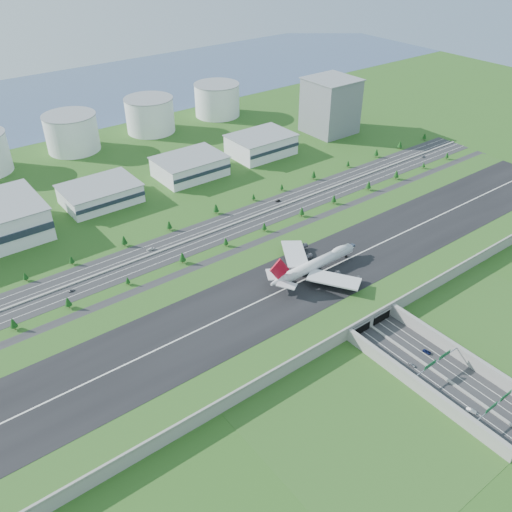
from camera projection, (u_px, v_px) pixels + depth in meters
ground at (313, 286)px, 347.48m from camera, size 1200.00×1200.00×0.00m
airfield_deck at (313, 281)px, 345.15m from camera, size 520.00×100.00×9.20m
underpass_road at (443, 372)px, 279.60m from camera, size 38.80×120.40×8.00m
sign_gantry_near at (437, 362)px, 280.56m from camera, size 38.70×0.70×9.80m
sign_gantry_far at (498, 404)px, 257.33m from camera, size 38.70×0.70×9.80m
north_expressway at (228, 226)px, 410.51m from camera, size 560.00×36.00×0.12m
tree_row at (237, 217)px, 412.39m from camera, size 504.27×48.62×8.29m
hangar_mid_a at (100, 194)px, 439.15m from camera, size 58.00×42.00×15.00m
hangar_mid_b at (190, 167)px, 481.54m from camera, size 58.00×42.00×17.00m
hangar_mid_c at (261, 145)px, 521.41m from camera, size 58.00×42.00×19.00m
office_tower at (330, 106)px, 562.80m from camera, size 46.00×46.00×55.00m
fuel_tank_b at (72, 133)px, 525.92m from camera, size 50.00×50.00×35.00m
fuel_tank_c at (150, 115)px, 568.86m from camera, size 50.00×50.00×35.00m
fuel_tank_d at (217, 100)px, 611.81m from camera, size 50.00×50.00×35.00m
bay_water at (50, 101)px, 666.08m from camera, size 1200.00×260.00×0.06m
boeing_747 at (316, 264)px, 342.55m from camera, size 74.36×70.31×22.99m
car_0 at (412, 365)px, 287.51m from camera, size 2.19×4.39×1.44m
car_1 at (471, 411)px, 261.55m from camera, size 3.57×5.14×1.61m
car_2 at (427, 352)px, 295.90m from camera, size 2.93×5.05×1.32m
car_4 at (71, 290)px, 342.06m from camera, size 3.97×1.62×1.35m
car_5 at (278, 201)px, 443.51m from camera, size 4.20×2.14×1.32m
car_6 at (423, 156)px, 519.88m from camera, size 5.32×3.65×1.35m
car_7 at (150, 249)px, 382.20m from camera, size 5.87×3.45×1.60m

